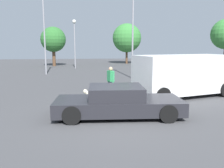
% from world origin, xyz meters
% --- Properties ---
extents(ground_plane, '(80.00, 80.00, 0.00)m').
position_xyz_m(ground_plane, '(0.00, 0.00, 0.00)').
color(ground_plane, '#424244').
extents(sedan_foreground, '(4.81, 2.19, 1.15)m').
position_xyz_m(sedan_foreground, '(-0.08, 0.23, 0.54)').
color(sedan_foreground, '#232328').
rests_on(sedan_foreground, ground_plane).
extents(dog, '(0.52, 0.55, 0.45)m').
position_xyz_m(dog, '(-1.13, 3.33, 0.28)').
color(dog, beige).
rests_on(dog, ground_plane).
extents(van_white, '(5.43, 3.37, 2.15)m').
position_xyz_m(van_white, '(3.85, 3.37, 1.16)').
color(van_white, white).
rests_on(van_white, ground_plane).
extents(pedestrian, '(0.37, 0.54, 1.54)m').
position_xyz_m(pedestrian, '(0.07, 3.84, 0.91)').
color(pedestrian, navy).
rests_on(pedestrian, ground_plane).
extents(light_post_near, '(0.44, 0.44, 7.56)m').
position_xyz_m(light_post_near, '(-4.81, 13.92, 5.01)').
color(light_post_near, gray).
rests_on(light_post_near, ground_plane).
extents(light_post_mid, '(0.44, 0.44, 5.60)m').
position_xyz_m(light_post_mid, '(-2.32, 19.53, 3.87)').
color(light_post_mid, gray).
rests_on(light_post_mid, ground_plane).
extents(light_post_far, '(0.44, 0.44, 7.24)m').
position_xyz_m(light_post_far, '(2.61, 10.40, 4.83)').
color(light_post_far, gray).
rests_on(light_post_far, ground_plane).
extents(tree_back_left, '(4.20, 4.20, 5.86)m').
position_xyz_m(tree_back_left, '(5.04, 25.98, 3.76)').
color(tree_back_left, brown).
rests_on(tree_back_left, ground_plane).
extents(tree_back_right, '(3.22, 3.22, 5.05)m').
position_xyz_m(tree_back_right, '(-5.16, 22.89, 3.42)').
color(tree_back_right, brown).
rests_on(tree_back_right, ground_plane).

